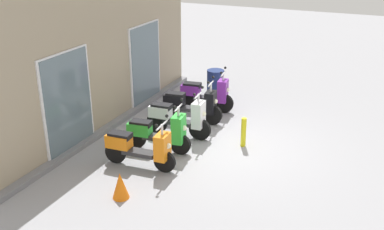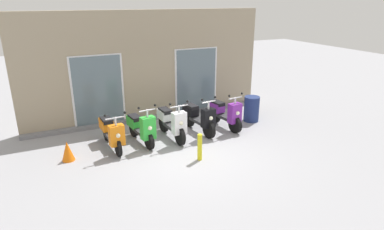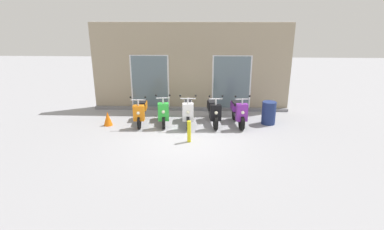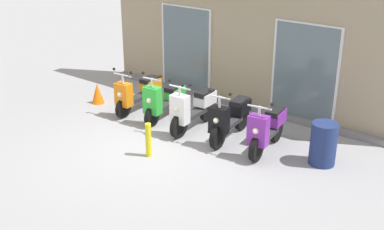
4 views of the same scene
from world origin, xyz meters
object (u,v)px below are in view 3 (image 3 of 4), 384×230
(scooter_orange, at_px, (141,111))
(scooter_black, at_px, (213,112))
(trash_bin, at_px, (269,113))
(scooter_purple, at_px, (238,112))
(scooter_white, at_px, (188,112))
(curb_bollard, at_px, (189,132))
(traffic_cone, at_px, (108,119))
(scooter_green, at_px, (164,112))

(scooter_orange, height_order, scooter_black, scooter_black)
(scooter_black, height_order, trash_bin, scooter_black)
(scooter_purple, xyz_separation_m, trash_bin, (1.13, 0.18, -0.07))
(scooter_white, distance_m, curb_bollard, 1.59)
(scooter_orange, relative_size, traffic_cone, 3.12)
(curb_bollard, bearing_deg, scooter_purple, 43.84)
(scooter_orange, bearing_deg, scooter_black, 0.42)
(scooter_white, bearing_deg, scooter_purple, 1.79)
(curb_bollard, bearing_deg, scooter_green, 121.85)
(scooter_green, distance_m, scooter_white, 0.90)
(scooter_black, distance_m, trash_bin, 2.04)
(scooter_green, bearing_deg, curb_bollard, -58.15)
(scooter_white, bearing_deg, scooter_green, 175.81)
(scooter_purple, relative_size, traffic_cone, 3.02)
(scooter_purple, distance_m, traffic_cone, 4.76)
(scooter_purple, bearing_deg, scooter_black, 177.82)
(traffic_cone, bearing_deg, trash_bin, 4.18)
(scooter_green, height_order, trash_bin, scooter_green)
(traffic_cone, bearing_deg, scooter_orange, 12.75)
(trash_bin, bearing_deg, scooter_orange, -178.01)
(scooter_green, relative_size, curb_bollard, 2.21)
(curb_bollard, xyz_separation_m, trash_bin, (2.84, 1.82, 0.07))
(scooter_green, xyz_separation_m, scooter_purple, (2.73, -0.01, 0.02))
(scooter_black, relative_size, traffic_cone, 3.18)
(scooter_white, distance_m, traffic_cone, 2.93)
(scooter_white, relative_size, scooter_purple, 1.05)
(scooter_white, bearing_deg, trash_bin, 4.55)
(curb_bollard, height_order, trash_bin, trash_bin)
(traffic_cone, height_order, curb_bollard, curb_bollard)
(curb_bollard, bearing_deg, scooter_orange, 138.33)
(scooter_orange, relative_size, curb_bollard, 2.32)
(scooter_orange, relative_size, trash_bin, 1.93)
(trash_bin, bearing_deg, scooter_green, -177.49)
(scooter_green, bearing_deg, scooter_orange, 179.58)
(scooter_black, bearing_deg, scooter_white, -174.34)
(scooter_white, xyz_separation_m, scooter_black, (0.93, 0.09, -0.02))
(scooter_black, relative_size, scooter_purple, 1.05)
(scooter_orange, bearing_deg, trash_bin, 1.99)
(scooter_orange, bearing_deg, curb_bollard, -41.67)
(scooter_black, bearing_deg, curb_bollard, -115.58)
(scooter_orange, distance_m, scooter_black, 2.66)
(traffic_cone, xyz_separation_m, trash_bin, (5.87, 0.43, 0.16))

